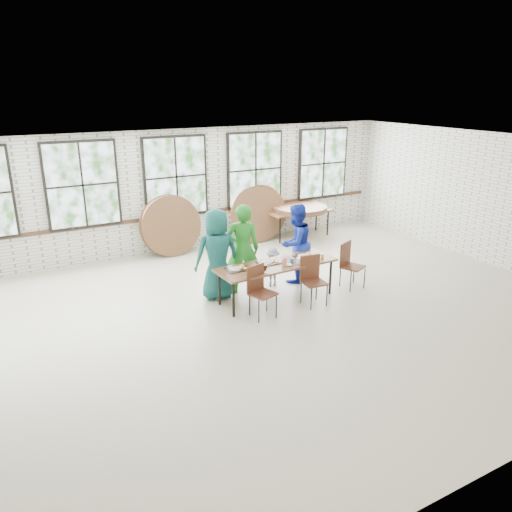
{
  "coord_description": "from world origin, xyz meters",
  "views": [
    {
      "loc": [
        -4.14,
        -7.09,
        4.01
      ],
      "look_at": [
        0.0,
        0.4,
        1.05
      ],
      "focal_mm": 35.0,
      "sensor_mm": 36.0,
      "label": 1
    }
  ],
  "objects": [
    {
      "name": "adult_green",
      "position": [
        0.17,
        1.24,
        0.91
      ],
      "size": [
        0.78,
        0.66,
        1.83
      ],
      "primitive_type": "imported",
      "rotation": [
        0.0,
        0.0,
        2.74
      ],
      "color": "#207A21",
      "rests_on": "ground"
    },
    {
      "name": "toddler",
      "position": [
        0.86,
        1.24,
        0.41
      ],
      "size": [
        0.59,
        0.44,
        0.82
      ],
      "primitive_type": "imported",
      "rotation": [
        0.0,
        0.0,
        2.87
      ],
      "color": "#13123A",
      "rests_on": "ground"
    },
    {
      "name": "tabletop_clutter",
      "position": [
        0.65,
        0.57,
        0.77
      ],
      "size": [
        1.98,
        0.58,
        0.11
      ],
      "color": "black",
      "rests_on": "dining_table"
    },
    {
      "name": "adult_blue",
      "position": [
        1.42,
        1.24,
        0.84
      ],
      "size": [
        0.96,
        0.84,
        1.68
      ],
      "primitive_type": "imported",
      "rotation": [
        0.0,
        0.0,
        3.44
      ],
      "color": "#172BA3",
      "rests_on": "ground"
    },
    {
      "name": "chair_spare",
      "position": [
        2.21,
        0.44,
        0.56
      ],
      "size": [
        0.55,
        0.54,
        0.95
      ],
      "rotation": [
        0.0,
        0.0,
        0.42
      ],
      "color": "#512B1B",
      "rests_on": "ground"
    },
    {
      "name": "storage_table",
      "position": [
        3.31,
        3.94,
        0.69
      ],
      "size": [
        1.82,
        0.81,
        0.74
      ],
      "rotation": [
        0.0,
        0.0,
        -0.03
      ],
      "color": "brown",
      "rests_on": "ground"
    },
    {
      "name": "round_tops_stacked",
      "position": [
        3.31,
        3.94,
        0.8
      ],
      "size": [
        1.5,
        1.5,
        0.13
      ],
      "color": "brown",
      "rests_on": "storage_table"
    },
    {
      "name": "dining_table",
      "position": [
        0.56,
        0.59,
        0.69
      ],
      "size": [
        2.43,
        0.9,
        0.74
      ],
      "rotation": [
        0.0,
        0.0,
        0.04
      ],
      "color": "brown",
      "rests_on": "ground"
    },
    {
      "name": "chair_near_right",
      "position": [
        1.07,
        0.12,
        0.56
      ],
      "size": [
        0.46,
        0.44,
        0.95
      ],
      "rotation": [
        0.0,
        0.0,
        -0.09
      ],
      "color": "#512B1B",
      "rests_on": "ground"
    },
    {
      "name": "room",
      "position": [
        0.0,
        4.44,
        1.83
      ],
      "size": [
        12.0,
        12.0,
        12.0
      ],
      "color": "#B3A88E",
      "rests_on": "ground"
    },
    {
      "name": "chair_near_left",
      "position": [
        -0.09,
        0.13,
        0.56
      ],
      "size": [
        0.52,
        0.51,
        0.95
      ],
      "rotation": [
        0.0,
        0.0,
        0.29
      ],
      "color": "#512B1B",
      "rests_on": "ground"
    },
    {
      "name": "adult_teal",
      "position": [
        -0.39,
        1.24,
        0.9
      ],
      "size": [
        0.92,
        0.64,
        1.79
      ],
      "primitive_type": "imported",
      "rotation": [
        0.0,
        0.0,
        3.06
      ],
      "color": "#195F5B",
      "rests_on": "ground"
    },
    {
      "name": "round_tops_leaning",
      "position": [
        0.94,
        4.17,
        0.73
      ],
      "size": [
        4.09,
        0.46,
        1.49
      ],
      "color": "brown",
      "rests_on": "ground"
    }
  ]
}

